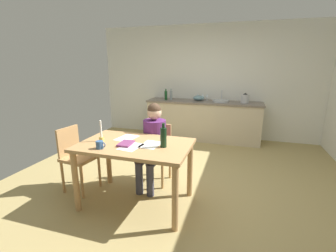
% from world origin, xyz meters
% --- Properties ---
extents(ground_plane, '(5.20, 5.20, 0.04)m').
position_xyz_m(ground_plane, '(0.00, 0.00, -0.02)').
color(ground_plane, tan).
extents(wall_back, '(5.20, 0.12, 2.60)m').
position_xyz_m(wall_back, '(0.00, 2.60, 1.30)').
color(wall_back, silver).
rests_on(wall_back, ground).
extents(kitchen_counter, '(2.58, 0.64, 0.90)m').
position_xyz_m(kitchen_counter, '(0.00, 2.24, 0.45)').
color(kitchen_counter, beige).
rests_on(kitchen_counter, ground).
extents(dining_table, '(1.33, 0.85, 0.79)m').
position_xyz_m(dining_table, '(-0.37, -0.66, 0.68)').
color(dining_table, tan).
rests_on(dining_table, ground).
extents(chair_at_table, '(0.41, 0.41, 0.85)m').
position_xyz_m(chair_at_table, '(-0.33, 0.00, 0.47)').
color(chair_at_table, tan).
rests_on(chair_at_table, ground).
extents(person_seated, '(0.33, 0.60, 1.19)m').
position_xyz_m(person_seated, '(-0.34, -0.14, 0.68)').
color(person_seated, '#592666').
rests_on(person_seated, ground).
extents(chair_side_empty, '(0.45, 0.45, 0.89)m').
position_xyz_m(chair_side_empty, '(-1.30, -0.58, 0.50)').
color(chair_side_empty, tan).
rests_on(chair_side_empty, ground).
extents(coffee_mug, '(0.12, 0.08, 0.09)m').
position_xyz_m(coffee_mug, '(-0.67, -0.94, 0.84)').
color(coffee_mug, '#33598C').
rests_on(coffee_mug, dining_table).
extents(candlestick, '(0.06, 0.06, 0.26)m').
position_xyz_m(candlestick, '(-0.80, -0.70, 0.87)').
color(candlestick, gold).
rests_on(candlestick, dining_table).
extents(book_magazine, '(0.16, 0.23, 0.03)m').
position_xyz_m(book_magazine, '(-0.46, -0.73, 0.81)').
color(book_magazine, '#763563').
rests_on(book_magazine, dining_table).
extents(paper_letter, '(0.23, 0.31, 0.00)m').
position_xyz_m(paper_letter, '(-0.18, -0.65, 0.79)').
color(paper_letter, white).
rests_on(paper_letter, dining_table).
extents(paper_bill, '(0.25, 0.32, 0.00)m').
position_xyz_m(paper_bill, '(-0.57, -0.49, 0.79)').
color(paper_bill, white).
rests_on(paper_bill, dining_table).
extents(paper_envelope, '(0.25, 0.32, 0.00)m').
position_xyz_m(paper_envelope, '(-0.37, -0.78, 0.79)').
color(paper_envelope, white).
rests_on(paper_envelope, dining_table).
extents(wine_bottle_on_table, '(0.07, 0.07, 0.28)m').
position_xyz_m(wine_bottle_on_table, '(-0.01, -0.67, 0.91)').
color(wine_bottle_on_table, black).
rests_on(wine_bottle_on_table, dining_table).
extents(sink_unit, '(0.36, 0.36, 0.24)m').
position_xyz_m(sink_unit, '(0.38, 2.24, 0.92)').
color(sink_unit, '#B2B7BC').
rests_on(sink_unit, kitchen_counter).
extents(bottle_oil, '(0.06, 0.06, 0.26)m').
position_xyz_m(bottle_oil, '(-0.89, 2.19, 1.01)').
color(bottle_oil, '#194C23').
rests_on(bottle_oil, kitchen_counter).
extents(bottle_vinegar, '(0.06, 0.06, 0.26)m').
position_xyz_m(bottle_vinegar, '(-0.77, 2.23, 1.01)').
color(bottle_vinegar, '#8C999E').
rests_on(bottle_vinegar, kitchen_counter).
extents(mixing_bowl, '(0.26, 0.26, 0.12)m').
position_xyz_m(mixing_bowl, '(-0.13, 2.30, 0.96)').
color(mixing_bowl, '#668C99').
rests_on(mixing_bowl, kitchen_counter).
extents(stovetop_kettle, '(0.18, 0.18, 0.22)m').
position_xyz_m(stovetop_kettle, '(0.89, 2.24, 1.00)').
color(stovetop_kettle, '#B7BABF').
rests_on(stovetop_kettle, kitchen_counter).
extents(wine_glass_near_sink, '(0.07, 0.07, 0.15)m').
position_xyz_m(wine_glass_near_sink, '(0.05, 2.39, 1.01)').
color(wine_glass_near_sink, silver).
rests_on(wine_glass_near_sink, kitchen_counter).
extents(wine_glass_by_kettle, '(0.07, 0.07, 0.15)m').
position_xyz_m(wine_glass_by_kettle, '(-0.05, 2.39, 1.01)').
color(wine_glass_by_kettle, silver).
rests_on(wine_glass_by_kettle, kitchen_counter).
extents(wine_glass_back_left, '(0.07, 0.07, 0.15)m').
position_xyz_m(wine_glass_back_left, '(-0.17, 2.39, 1.01)').
color(wine_glass_back_left, silver).
rests_on(wine_glass_back_left, kitchen_counter).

